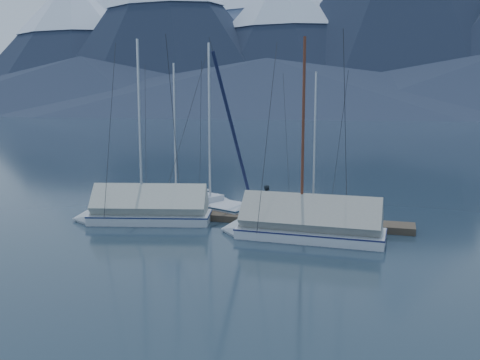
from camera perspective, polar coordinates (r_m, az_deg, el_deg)
name	(u,v)px	position (r m, az deg, el deg)	size (l,w,h in m)	color
ground	(228,229)	(25.72, -1.34, -5.49)	(1000.00, 1000.00, 0.00)	black
mountain_range	(398,30)	(397.56, 17.32, 15.76)	(877.00, 584.00, 150.50)	#475675
dock	(240,218)	(27.54, 0.00, -4.31)	(18.00, 1.50, 0.54)	#382D23
mooring_posts	(231,213)	(27.64, -0.99, -3.75)	(15.12, 1.52, 0.35)	#382D23
sailboat_open_left	(185,204)	(31.34, -6.25, -2.67)	(7.33, 4.89, 9.47)	silver
sailboat_open_mid	(217,208)	(29.78, -2.59, -3.18)	(8.26, 5.29, 10.63)	silver
sailboat_open_right	(321,210)	(29.69, 9.10, -3.38)	(6.88, 4.13, 8.79)	white
sailboat_covered_near	(298,227)	(24.08, 6.51, -5.27)	(7.90, 3.40, 10.22)	silver
sailboat_covered_far	(140,213)	(27.57, -11.21, -3.60)	(7.76, 4.03, 10.44)	silver
person	(268,201)	(26.90, 3.11, -2.32)	(0.60, 0.40, 1.66)	black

